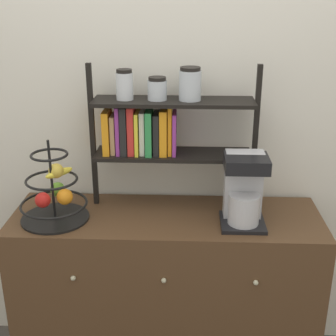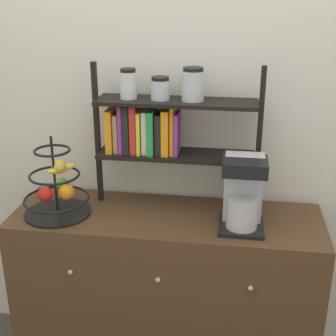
{
  "view_description": "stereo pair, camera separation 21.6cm",
  "coord_description": "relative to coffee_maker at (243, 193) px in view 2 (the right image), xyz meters",
  "views": [
    {
      "loc": [
        0.09,
        -1.78,
        1.94
      ],
      "look_at": [
        0.01,
        0.24,
        1.16
      ],
      "focal_mm": 50.0,
      "sensor_mm": 36.0,
      "label": 1
    },
    {
      "loc": [
        0.31,
        -1.76,
        1.94
      ],
      "look_at": [
        0.01,
        0.24,
        1.16
      ],
      "focal_mm": 50.0,
      "sensor_mm": 36.0,
      "label": 2
    }
  ],
  "objects": [
    {
      "name": "wall_back",
      "position": [
        -0.36,
        0.34,
        0.23
      ],
      "size": [
        7.0,
        0.05,
        2.6
      ],
      "primitive_type": "cube",
      "color": "silver",
      "rests_on": "ground_plane"
    },
    {
      "name": "sideboard",
      "position": [
        -0.36,
        0.05,
        -0.62
      ],
      "size": [
        1.5,
        0.5,
        0.91
      ],
      "color": "#4C331E",
      "rests_on": "ground_plane"
    },
    {
      "name": "coffee_maker",
      "position": [
        0.0,
        0.0,
        0.0
      ],
      "size": [
        0.2,
        0.21,
        0.34
      ],
      "color": "black",
      "rests_on": "sideboard"
    },
    {
      "name": "fruit_stand",
      "position": [
        -0.88,
        0.0,
        -0.04
      ],
      "size": [
        0.32,
        0.32,
        0.39
      ],
      "color": "black",
      "rests_on": "sideboard"
    },
    {
      "name": "shelf_hutch",
      "position": [
        -0.41,
        0.18,
        0.26
      ],
      "size": [
        0.81,
        0.2,
        0.71
      ],
      "color": "black",
      "rests_on": "sideboard"
    }
  ]
}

